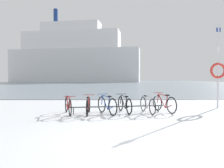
% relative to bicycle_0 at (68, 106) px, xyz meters
% --- Properties ---
extents(ground, '(80.00, 132.00, 0.08)m').
position_rel_bicycle_0_xyz_m(ground, '(2.86, 49.95, -0.39)').
color(ground, silver).
extents(bike_rack, '(3.92, 0.70, 0.31)m').
position_rel_bicycle_0_xyz_m(bike_rack, '(1.99, 0.22, -0.08)').
color(bike_rack, '#4C5156').
rests_on(bike_rack, ground).
extents(bicycle_0, '(0.66, 1.61, 0.76)m').
position_rel_bicycle_0_xyz_m(bicycle_0, '(0.00, 0.00, 0.00)').
color(bicycle_0, black).
rests_on(bicycle_0, ground).
extents(bicycle_1, '(0.46, 1.70, 0.76)m').
position_rel_bicycle_0_xyz_m(bicycle_1, '(0.82, -0.05, -0.00)').
color(bicycle_1, black).
rests_on(bicycle_1, ground).
extents(bicycle_2, '(0.84, 1.46, 0.80)m').
position_rel_bicycle_0_xyz_m(bicycle_2, '(1.57, 0.03, 0.01)').
color(bicycle_2, black).
rests_on(bicycle_2, ground).
extents(bicycle_3, '(0.61, 1.70, 0.77)m').
position_rel_bicycle_0_xyz_m(bicycle_3, '(2.30, 0.37, 0.00)').
color(bicycle_3, black).
rests_on(bicycle_3, ground).
extents(bicycle_4, '(0.52, 1.67, 0.77)m').
position_rel_bicycle_0_xyz_m(bicycle_4, '(3.25, 0.28, 0.00)').
color(bicycle_4, black).
rests_on(bicycle_4, ground).
extents(bicycle_5, '(0.72, 1.63, 0.81)m').
position_rel_bicycle_0_xyz_m(bicycle_5, '(4.01, 0.57, 0.02)').
color(bicycle_5, black).
rests_on(bicycle_5, ground).
extents(rescue_post, '(0.77, 0.12, 4.04)m').
position_rel_bicycle_0_xyz_m(rescue_post, '(6.92, 1.90, 1.57)').
color(rescue_post, silver).
rests_on(rescue_post, ground).
extents(ferry_ship, '(49.48, 17.44, 27.54)m').
position_rel_bicycle_0_xyz_m(ferry_ship, '(-12.72, 76.01, 8.89)').
color(ferry_ship, silver).
rests_on(ferry_ship, ground).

